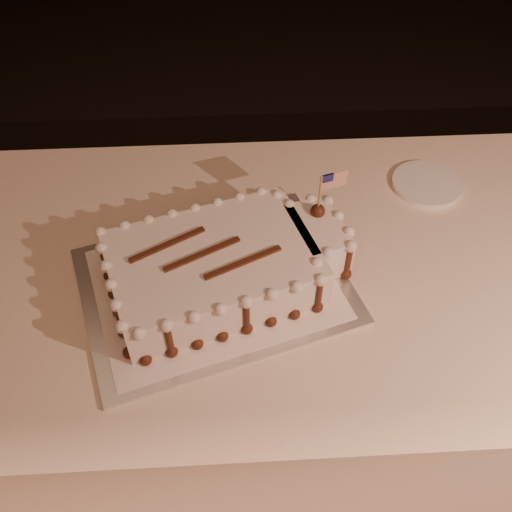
{
  "coord_description": "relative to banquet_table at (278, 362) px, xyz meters",
  "views": [
    {
      "loc": [
        -0.09,
        -0.14,
        1.61
      ],
      "look_at": [
        -0.06,
        0.55,
        0.83
      ],
      "focal_mm": 40.0,
      "sensor_mm": 36.0,
      "label": 1
    }
  ],
  "objects": [
    {
      "name": "room_shell",
      "position": [
        0.0,
        -0.6,
        1.02
      ],
      "size": [
        6.1,
        8.1,
        2.9
      ],
      "color": "black",
      "rests_on": "ground"
    },
    {
      "name": "banquet_table",
      "position": [
        0.0,
        0.0,
        0.0
      ],
      "size": [
        2.4,
        0.8,
        0.75
      ],
      "primitive_type": "cube",
      "color": "#FADDC2",
      "rests_on": "ground"
    },
    {
      "name": "cake_board",
      "position": [
        -0.14,
        -0.05,
        0.38
      ],
      "size": [
        0.58,
        0.5,
        0.01
      ],
      "primitive_type": "cube",
      "rotation": [
        0.0,
        0.0,
        0.3
      ],
      "color": "silver",
      "rests_on": "banquet_table"
    },
    {
      "name": "doily",
      "position": [
        -0.14,
        -0.05,
        0.38
      ],
      "size": [
        0.52,
        0.45,
        0.0
      ],
      "primitive_type": "cube",
      "rotation": [
        0.0,
        0.0,
        0.3
      ],
      "color": "white",
      "rests_on": "cake_board"
    },
    {
      "name": "sheet_cake",
      "position": [
        -0.11,
        -0.04,
        0.43
      ],
      "size": [
        0.49,
        0.35,
        0.19
      ],
      "color": "white",
      "rests_on": "doily"
    },
    {
      "name": "side_plate",
      "position": [
        0.35,
        0.22,
        0.38
      ],
      "size": [
        0.16,
        0.16,
        0.01
      ],
      "primitive_type": "cylinder",
      "color": "white",
      "rests_on": "banquet_table"
    }
  ]
}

